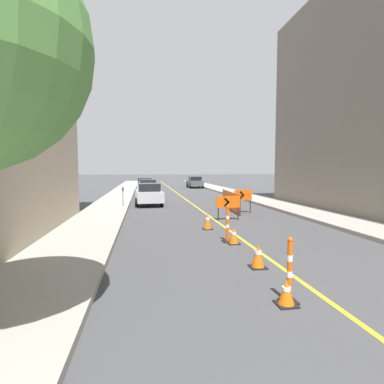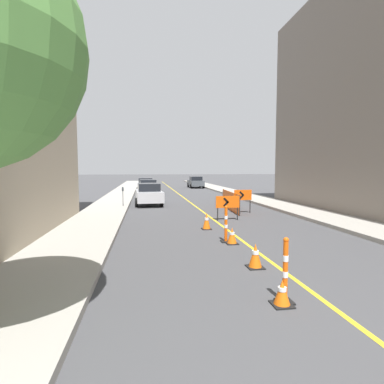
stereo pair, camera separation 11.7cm
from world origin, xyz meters
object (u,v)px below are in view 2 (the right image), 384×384
delineator_post_front (285,274)px  parked_car_opposite_side (196,182)px  arrow_barricade_primary (228,203)px  traffic_cone_fifth (207,221)px  traffic_cone_second (282,293)px  arrow_barricade_secondary (243,196)px  parked_car_curb_mid (148,187)px  delineator_post_rear (226,226)px  traffic_cone_fourth (232,236)px  parked_car_curb_near (149,194)px  traffic_cone_third (255,256)px  parked_car_curb_far (145,185)px  parking_meter_near_curb (123,192)px

delineator_post_front → parked_car_opposite_side: (4.33, 36.05, 0.23)m
arrow_barricade_primary → parked_car_opposite_side: size_ratio=0.29×
traffic_cone_fifth → traffic_cone_second: bearing=-90.4°
arrow_barricade_secondary → parked_car_curb_mid: parked_car_curb_mid is taller
arrow_barricade_secondary → delineator_post_rear: bearing=-114.9°
delineator_post_rear → arrow_barricade_primary: size_ratio=1.06×
traffic_cone_fourth → arrow_barricade_primary: bearing=76.2°
traffic_cone_fourth → parked_car_curb_near: 12.43m
delineator_post_front → parked_car_curb_near: bearing=98.3°
traffic_cone_third → traffic_cone_fifth: bearing=92.7°
traffic_cone_fourth → parked_car_curb_near: size_ratio=0.13×
delineator_post_rear → parked_car_curb_near: parked_car_curb_near is taller
delineator_post_rear → parked_car_curb_far: 25.05m
parked_car_opposite_side → parking_meter_near_curb: bearing=-112.1°
traffic_cone_third → arrow_barricade_primary: 7.43m
delineator_post_rear → arrow_barricade_secondary: bearing=66.8°
arrow_barricade_secondary → parked_car_curb_mid: (-5.48, 12.91, -0.21)m
traffic_cone_third → delineator_post_front: bearing=-95.1°
parked_car_curb_far → delineator_post_front: bearing=-85.3°
delineator_post_rear → parked_car_curb_far: bearing=96.5°
traffic_cone_fifth → arrow_barricade_secondary: arrow_barricade_secondary is taller
traffic_cone_fourth → parked_car_curb_far: bearing=96.7°
traffic_cone_second → arrow_barricade_secondary: size_ratio=0.36×
traffic_cone_third → arrow_barricade_secondary: (2.87, 9.61, 0.69)m
parked_car_curb_mid → parked_car_opposite_side: same height
traffic_cone_third → parked_car_curb_far: size_ratio=0.15×
traffic_cone_second → parking_meter_near_curb: size_ratio=0.40×
arrow_barricade_secondary → parking_meter_near_curb: size_ratio=1.10×
arrow_barricade_primary → parked_car_curb_mid: (-3.90, 15.23, -0.10)m
traffic_cone_fourth → parked_car_curb_near: parked_car_curb_near is taller
traffic_cone_second → parking_meter_near_curb: parking_meter_near_curb is taller
traffic_cone_third → parked_car_curb_mid: 22.68m
traffic_cone_fifth → parking_meter_near_curb: size_ratio=0.57×
traffic_cone_third → parked_car_curb_near: size_ratio=0.15×
traffic_cone_fifth → traffic_cone_third: bearing=-87.3°
traffic_cone_second → traffic_cone_fifth: (0.05, 7.41, 0.11)m
traffic_cone_third → arrow_barricade_primary: arrow_barricade_primary is taller
parked_car_opposite_side → parking_meter_near_curb: parked_car_opposite_side is taller
traffic_cone_fourth → delineator_post_rear: size_ratio=0.44×
traffic_cone_fourth → delineator_post_rear: 0.44m
traffic_cone_second → parked_car_curb_near: (-2.33, 16.87, 0.55)m
delineator_post_front → parked_car_curb_mid: bearing=95.6°
traffic_cone_fourth → parking_meter_near_curb: (-4.48, 10.29, 0.79)m
delineator_post_rear → arrow_barricade_secondary: (2.89, 6.75, 0.43)m
parked_car_curb_near → parked_car_curb_far: 13.07m
parked_car_curb_far → parked_car_opposite_side: (6.99, 6.20, 0.00)m
traffic_cone_fourth → arrow_barricade_secondary: size_ratio=0.42×
parked_car_curb_near → arrow_barricade_secondary: bearing=-46.0°
parked_car_opposite_side → parked_car_curb_mid: bearing=-120.8°
delineator_post_front → parked_car_curb_mid: (-2.43, 24.61, 0.23)m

